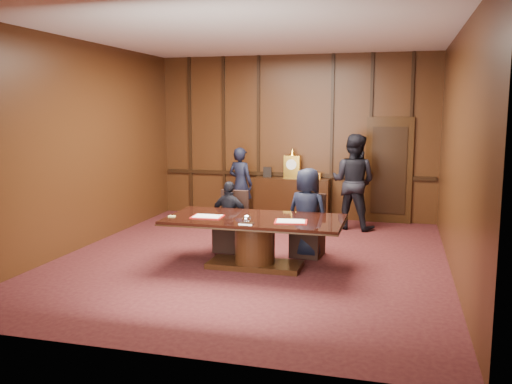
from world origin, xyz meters
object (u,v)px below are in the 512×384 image
witness_right (353,182)px  signatory_right (307,213)px  conference_table (255,234)px  signatory_left (230,217)px  witness_left (240,184)px  sideboard (292,197)px

witness_right → signatory_right: bearing=94.2°
conference_table → witness_right: bearing=69.3°
signatory_left → witness_right: bearing=-121.8°
signatory_left → signatory_right: 1.31m
conference_table → witness_right: 3.35m
signatory_right → witness_left: bearing=-34.4°
conference_table → witness_left: size_ratio=1.68×
sideboard → signatory_left: size_ratio=1.36×
conference_table → sideboard: bearing=92.6°
witness_left → witness_right: (2.39, -0.23, 0.16)m
signatory_left → signatory_right: size_ratio=0.82×
sideboard → witness_right: (1.34, -0.58, 0.45)m
sideboard → witness_left: 1.15m
signatory_left → sideboard: bearing=-92.9°
signatory_right → witness_right: (0.52, 2.30, 0.22)m
conference_table → signatory_right: signatory_right is taller
witness_left → signatory_left: bearing=120.3°
sideboard → signatory_left: 2.92m
sideboard → signatory_left: (-0.48, -2.88, 0.10)m
signatory_left → witness_right: 2.96m
conference_table → witness_right: witness_right is taller
sideboard → witness_left: size_ratio=1.03×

